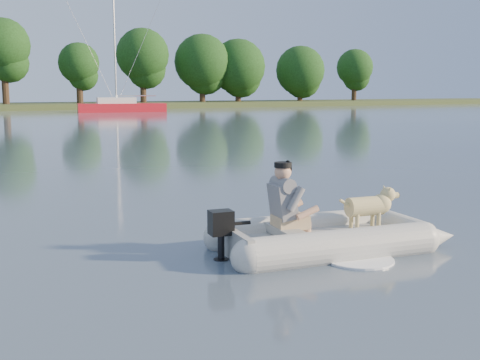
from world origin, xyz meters
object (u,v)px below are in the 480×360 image
man (284,199)px  dog (365,210)px  sailboat (121,107)px  dinghy (329,209)px

man → dog: man is taller
dog → sailboat: size_ratio=0.08×
man → sailboat: bearing=82.4°
dinghy → dog: 0.59m
man → sailboat: (12.44, 48.59, -0.22)m
dog → sailboat: 50.01m
dinghy → sailboat: 50.13m
dinghy → man: man is taller
dog → sailboat: bearing=83.7°
dinghy → man: size_ratio=4.32×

